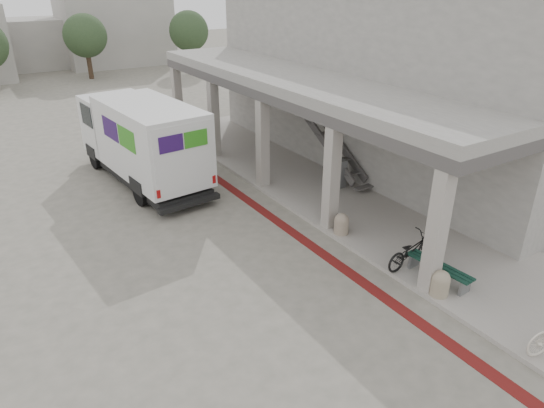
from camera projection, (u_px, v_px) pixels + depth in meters
ground at (282, 254)px, 13.97m from camera, size 120.00×120.00×0.00m
bike_lane_stripe at (274, 219)px, 15.98m from camera, size 0.35×40.00×0.01m
sidewalk at (384, 219)px, 15.88m from camera, size 4.40×28.00×0.12m
transit_building at (364, 83)px, 19.26m from camera, size 7.60×17.00×7.00m
distant_backdrop at (6, 39)px, 38.83m from camera, size 28.00×10.00×6.50m
tree_mid at (85, 36)px, 36.48m from camera, size 3.20×3.20×4.80m
tree_right at (189, 31)px, 39.60m from camera, size 3.20×3.20×4.80m
fedex_truck at (141, 139)px, 18.26m from camera, size 2.96×7.66×3.20m
bench at (439, 269)px, 12.46m from camera, size 0.54×1.87×0.43m
bollard_near at (440, 283)px, 11.85m from camera, size 0.45×0.45×0.68m
bollard_far at (341, 224)px, 14.72m from camera, size 0.44×0.44×0.66m
utility_cabinet at (337, 173)px, 18.00m from camera, size 0.48×0.63×1.05m
bicycle_black at (411, 251)px, 13.02m from camera, size 1.76×0.69×0.91m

